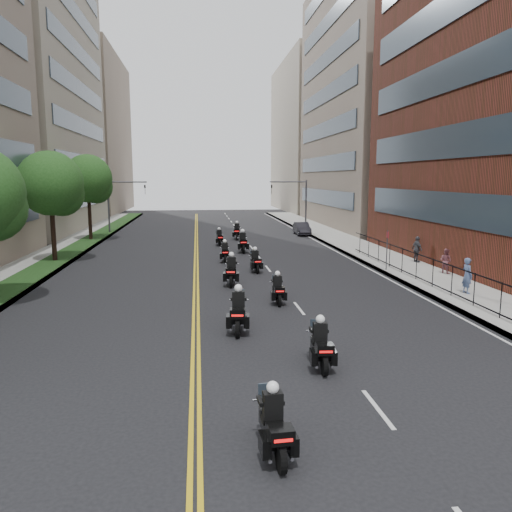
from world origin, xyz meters
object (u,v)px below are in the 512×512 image
Objects in this scene: motorcycle_1 at (321,347)px; motorcycle_8 at (219,238)px; pedestrian_a at (467,276)px; pedestrian_b at (446,261)px; motorcycle_3 at (278,291)px; motorcycle_9 at (237,232)px; pedestrian_c at (417,249)px; motorcycle_4 at (231,272)px; motorcycle_6 at (225,253)px; motorcycle_7 at (243,243)px; motorcycle_5 at (255,262)px; motorcycle_0 at (274,427)px; motorcycle_2 at (238,313)px; parked_sedan at (302,229)px.

motorcycle_1 reaches higher than motorcycle_8.
pedestrian_a is 5.31m from pedestrian_b.
motorcycle_3 is 24.65m from motorcycle_9.
pedestrian_c is (0.00, 4.00, 0.14)m from pedestrian_b.
motorcycle_4 reaches higher than motorcycle_1.
motorcycle_1 is 0.91× the size of motorcycle_4.
motorcycle_6 is 4.66m from motorcycle_7.
motorcycle_9 reaches higher than motorcycle_1.
motorcycle_9 is (0.04, 24.65, 0.10)m from motorcycle_3.
motorcycle_0 is at bearing -99.06° from motorcycle_5.
motorcycle_8 is at bearing 9.89° from pedestrian_b.
motorcycle_6 is (-1.87, 20.05, -0.02)m from motorcycle_1.
motorcycle_0 is 1.04× the size of motorcycle_3.
pedestrian_b is at bearing 50.39° from motorcycle_0.
pedestrian_b is (11.24, -2.59, 0.28)m from motorcycle_5.
motorcycle_9 is at bearing 85.94° from motorcycle_5.
motorcycle_0 is 5.23m from motorcycle_1.
motorcycle_2 reaches higher than motorcycle_4.
pedestrian_c is (11.24, 1.41, 0.42)m from motorcycle_5.
motorcycle_8 is (-1.66, 4.34, -0.11)m from motorcycle_7.
parked_sedan is 27.56m from pedestrian_a.
pedestrian_a is at bearing 44.63° from motorcycle_0.
motorcycle_1 is 16.08m from motorcycle_5.
motorcycle_2 is at bearing -90.30° from motorcycle_6.
motorcycle_3 is 4.70m from motorcycle_4.
motorcycle_1 reaches higher than motorcycle_0.
motorcycle_1 is 17.45m from pedestrian_b.
parked_sedan is at bearing -19.99° from pedestrian_b.
parked_sedan is (9.17, 40.59, 0.01)m from motorcycle_0.
motorcycle_4 is 16.35m from motorcycle_8.
motorcycle_4 is 1.03× the size of motorcycle_9.
motorcycle_1 is 4.55m from motorcycle_2.
motorcycle_8 is 0.55× the size of parked_sedan.
motorcycle_9 is 0.62× the size of parked_sedan.
motorcycle_3 is 1.16× the size of pedestrian_c.
pedestrian_c is at bearing -48.30° from motorcycle_9.
motorcycle_9 is at bearing -154.33° from parked_sedan.
parked_sedan is 2.18× the size of pedestrian_c.
motorcycle_5 is at bearing -84.82° from motorcycle_9.
parked_sedan is (6.97, 35.84, -0.01)m from motorcycle_1.
pedestrian_a reaches higher than motorcycle_9.
motorcycle_1 is 0.91× the size of motorcycle_2.
motorcycle_2 is (-2.24, 3.96, 0.07)m from motorcycle_1.
motorcycle_0 is 37.56m from motorcycle_9.
pedestrian_b is at bearing -16.46° from motorcycle_5.
pedestrian_a is at bearing -64.39° from motorcycle_8.
motorcycle_9 is (-0.00, 32.75, 0.05)m from motorcycle_1.
motorcycle_3 is at bearing -60.31° from motorcycle_4.
motorcycle_2 is (-0.04, 8.71, 0.09)m from motorcycle_0.
pedestrian_a reaches higher than motorcycle_1.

